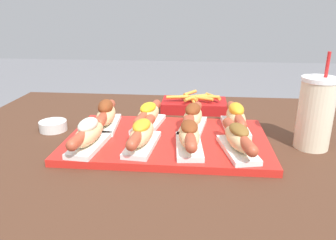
{
  "coord_description": "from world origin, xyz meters",
  "views": [
    {
      "loc": [
        0.09,
        -0.82,
        1.09
      ],
      "look_at": [
        0.01,
        -0.02,
        0.81
      ],
      "focal_mm": 35.0,
      "sensor_mm": 36.0,
      "label": 1
    }
  ],
  "objects_px": {
    "serving_tray": "(167,140)",
    "hot_dog_6": "(193,117)",
    "hot_dog_3": "(238,139)",
    "sauce_bowl": "(53,125)",
    "hot_dog_2": "(189,135)",
    "drink_cup": "(315,113)",
    "hot_dog_0": "(89,134)",
    "hot_dog_4": "(106,115)",
    "fries_basket": "(194,105)",
    "hot_dog_5": "(148,115)",
    "hot_dog_7": "(236,117)",
    "hot_dog_1": "(142,134)"
  },
  "relations": [
    {
      "from": "serving_tray",
      "to": "hot_dog_6",
      "type": "bearing_deg",
      "value": 45.82
    },
    {
      "from": "hot_dog_3",
      "to": "sauce_bowl",
      "type": "bearing_deg",
      "value": 164.85
    },
    {
      "from": "hot_dog_2",
      "to": "drink_cup",
      "type": "relative_size",
      "value": 0.83
    },
    {
      "from": "serving_tray",
      "to": "hot_dog_0",
      "type": "distance_m",
      "value": 0.2
    },
    {
      "from": "hot_dog_4",
      "to": "fries_basket",
      "type": "xyz_separation_m",
      "value": [
        0.24,
        0.23,
        -0.03
      ]
    },
    {
      "from": "hot_dog_3",
      "to": "hot_dog_6",
      "type": "xyz_separation_m",
      "value": [
        -0.11,
        0.14,
        0.0
      ]
    },
    {
      "from": "hot_dog_5",
      "to": "hot_dog_4",
      "type": "bearing_deg",
      "value": -173.46
    },
    {
      "from": "hot_dog_4",
      "to": "hot_dog_7",
      "type": "height_order",
      "value": "hot_dog_4"
    },
    {
      "from": "hot_dog_1",
      "to": "sauce_bowl",
      "type": "relative_size",
      "value": 2.58
    },
    {
      "from": "serving_tray",
      "to": "hot_dog_0",
      "type": "height_order",
      "value": "hot_dog_0"
    },
    {
      "from": "hot_dog_6",
      "to": "fries_basket",
      "type": "height_order",
      "value": "hot_dog_6"
    },
    {
      "from": "hot_dog_5",
      "to": "drink_cup",
      "type": "xyz_separation_m",
      "value": [
        0.42,
        -0.06,
        0.04
      ]
    },
    {
      "from": "hot_dog_0",
      "to": "hot_dog_7",
      "type": "height_order",
      "value": "hot_dog_7"
    },
    {
      "from": "hot_dog_0",
      "to": "hot_dog_1",
      "type": "height_order",
      "value": "hot_dog_0"
    },
    {
      "from": "hot_dog_1",
      "to": "hot_dog_5",
      "type": "bearing_deg",
      "value": 92.59
    },
    {
      "from": "hot_dog_1",
      "to": "sauce_bowl",
      "type": "bearing_deg",
      "value": 155.24
    },
    {
      "from": "hot_dog_2",
      "to": "hot_dog_7",
      "type": "bearing_deg",
      "value": 49.41
    },
    {
      "from": "hot_dog_2",
      "to": "hot_dog_7",
      "type": "distance_m",
      "value": 0.19
    },
    {
      "from": "hot_dog_4",
      "to": "hot_dog_6",
      "type": "height_order",
      "value": "hot_dog_4"
    },
    {
      "from": "hot_dog_7",
      "to": "sauce_bowl",
      "type": "xyz_separation_m",
      "value": [
        -0.52,
        -0.01,
        -0.04
      ]
    },
    {
      "from": "serving_tray",
      "to": "drink_cup",
      "type": "xyz_separation_m",
      "value": [
        0.36,
        0.01,
        0.08
      ]
    },
    {
      "from": "serving_tray",
      "to": "hot_dog_7",
      "type": "bearing_deg",
      "value": 23.41
    },
    {
      "from": "sauce_bowl",
      "to": "hot_dog_0",
      "type": "bearing_deg",
      "value": -42.56
    },
    {
      "from": "hot_dog_0",
      "to": "hot_dog_7",
      "type": "bearing_deg",
      "value": 23.55
    },
    {
      "from": "drink_cup",
      "to": "hot_dog_3",
      "type": "bearing_deg",
      "value": -156.11
    },
    {
      "from": "hot_dog_0",
      "to": "hot_dog_7",
      "type": "relative_size",
      "value": 1.0
    },
    {
      "from": "hot_dog_4",
      "to": "drink_cup",
      "type": "height_order",
      "value": "drink_cup"
    },
    {
      "from": "serving_tray",
      "to": "fries_basket",
      "type": "height_order",
      "value": "fries_basket"
    },
    {
      "from": "hot_dog_0",
      "to": "serving_tray",
      "type": "bearing_deg",
      "value": 23.68
    },
    {
      "from": "hot_dog_1",
      "to": "hot_dog_3",
      "type": "bearing_deg",
      "value": -1.9
    },
    {
      "from": "hot_dog_7",
      "to": "fries_basket",
      "type": "relative_size",
      "value": 0.92
    },
    {
      "from": "hot_dog_0",
      "to": "hot_dog_3",
      "type": "bearing_deg",
      "value": 0.9
    },
    {
      "from": "hot_dog_0",
      "to": "sauce_bowl",
      "type": "relative_size",
      "value": 2.58
    },
    {
      "from": "hot_dog_6",
      "to": "drink_cup",
      "type": "distance_m",
      "value": 0.31
    },
    {
      "from": "drink_cup",
      "to": "sauce_bowl",
      "type": "bearing_deg",
      "value": 175.75
    },
    {
      "from": "hot_dog_2",
      "to": "hot_dog_5",
      "type": "height_order",
      "value": "same"
    },
    {
      "from": "serving_tray",
      "to": "hot_dog_0",
      "type": "bearing_deg",
      "value": -156.32
    },
    {
      "from": "hot_dog_6",
      "to": "sauce_bowl",
      "type": "distance_m",
      "value": 0.4
    },
    {
      "from": "hot_dog_0",
      "to": "sauce_bowl",
      "type": "height_order",
      "value": "hot_dog_0"
    },
    {
      "from": "serving_tray",
      "to": "hot_dog_1",
      "type": "bearing_deg",
      "value": -129.39
    },
    {
      "from": "hot_dog_2",
      "to": "hot_dog_5",
      "type": "relative_size",
      "value": 1.01
    },
    {
      "from": "hot_dog_4",
      "to": "serving_tray",
      "type": "bearing_deg",
      "value": -19.33
    },
    {
      "from": "serving_tray",
      "to": "hot_dog_6",
      "type": "relative_size",
      "value": 2.6
    },
    {
      "from": "hot_dog_1",
      "to": "hot_dog_3",
      "type": "height_order",
      "value": "same"
    },
    {
      "from": "hot_dog_0",
      "to": "drink_cup",
      "type": "relative_size",
      "value": 0.83
    },
    {
      "from": "hot_dog_2",
      "to": "hot_dog_1",
      "type": "bearing_deg",
      "value": -179.33
    },
    {
      "from": "hot_dog_7",
      "to": "drink_cup",
      "type": "relative_size",
      "value": 0.83
    },
    {
      "from": "hot_dog_6",
      "to": "fries_basket",
      "type": "bearing_deg",
      "value": 89.94
    },
    {
      "from": "hot_dog_4",
      "to": "sauce_bowl",
      "type": "relative_size",
      "value": 2.58
    },
    {
      "from": "hot_dog_2",
      "to": "fries_basket",
      "type": "height_order",
      "value": "hot_dog_2"
    }
  ]
}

